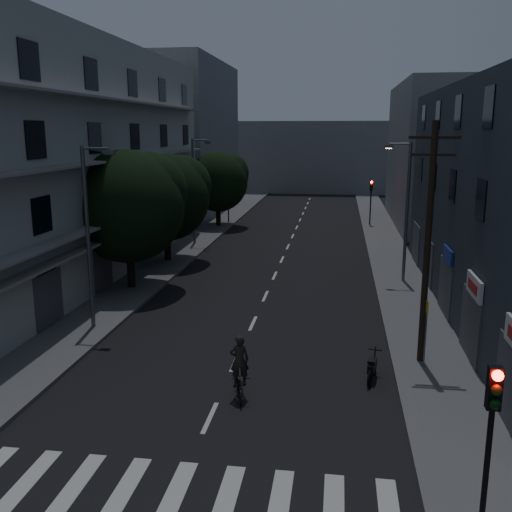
% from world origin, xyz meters
% --- Properties ---
extents(ground, '(160.00, 160.00, 0.00)m').
position_xyz_m(ground, '(0.00, 25.00, 0.00)').
color(ground, black).
rests_on(ground, ground).
extents(sidewalk_left, '(3.00, 90.00, 0.15)m').
position_xyz_m(sidewalk_left, '(-7.50, 25.00, 0.07)').
color(sidewalk_left, '#565659').
rests_on(sidewalk_left, ground).
extents(sidewalk_right, '(3.00, 90.00, 0.15)m').
position_xyz_m(sidewalk_right, '(7.50, 25.00, 0.07)').
color(sidewalk_right, '#565659').
rests_on(sidewalk_right, ground).
extents(crosswalk, '(10.90, 3.00, 0.01)m').
position_xyz_m(crosswalk, '(-0.00, -2.00, 0.00)').
color(crosswalk, beige).
rests_on(crosswalk, ground).
extents(lane_markings, '(0.15, 60.50, 0.01)m').
position_xyz_m(lane_markings, '(0.00, 31.25, 0.01)').
color(lane_markings, beige).
rests_on(lane_markings, ground).
extents(building_left, '(7.00, 36.00, 14.00)m').
position_xyz_m(building_left, '(-11.98, 18.00, 6.99)').
color(building_left, '#A7A8A3').
rests_on(building_left, ground).
extents(building_far_left, '(6.00, 20.00, 16.00)m').
position_xyz_m(building_far_left, '(-12.00, 48.00, 8.00)').
color(building_far_left, slate).
rests_on(building_far_left, ground).
extents(building_far_right, '(6.00, 20.00, 13.00)m').
position_xyz_m(building_far_right, '(12.00, 42.00, 6.50)').
color(building_far_right, slate).
rests_on(building_far_right, ground).
extents(building_far_end, '(24.00, 8.00, 10.00)m').
position_xyz_m(building_far_end, '(0.00, 70.00, 5.00)').
color(building_far_end, slate).
rests_on(building_far_end, ground).
extents(tree_near, '(6.21, 6.21, 7.66)m').
position_xyz_m(tree_near, '(-7.60, 15.86, 4.94)').
color(tree_near, black).
rests_on(tree_near, sidewalk_left).
extents(tree_mid, '(5.82, 5.82, 7.16)m').
position_xyz_m(tree_mid, '(-7.57, 22.73, 4.63)').
color(tree_mid, black).
rests_on(tree_mid, sidewalk_left).
extents(tree_far, '(5.50, 5.50, 6.80)m').
position_xyz_m(tree_far, '(-7.16, 37.29, 4.41)').
color(tree_far, black).
rests_on(tree_far, sidewalk_left).
extents(traffic_signal_near, '(0.28, 0.37, 4.10)m').
position_xyz_m(traffic_signal_near, '(6.97, -2.92, 3.10)').
color(traffic_signal_near, black).
rests_on(traffic_signal_near, sidewalk_right).
extents(traffic_signal_far_right, '(0.28, 0.37, 4.10)m').
position_xyz_m(traffic_signal_far_right, '(6.71, 39.61, 3.10)').
color(traffic_signal_far_right, black).
rests_on(traffic_signal_far_right, sidewalk_right).
extents(traffic_signal_far_left, '(0.28, 0.37, 4.10)m').
position_xyz_m(traffic_signal_far_left, '(-6.71, 39.50, 3.10)').
color(traffic_signal_far_left, black).
rests_on(traffic_signal_far_left, sidewalk_left).
extents(street_lamp_left_near, '(1.51, 0.25, 8.00)m').
position_xyz_m(street_lamp_left_near, '(-6.90, 9.20, 4.60)').
color(street_lamp_left_near, '#55565C').
rests_on(street_lamp_left_near, sidewalk_left).
extents(street_lamp_right, '(1.51, 0.25, 8.00)m').
position_xyz_m(street_lamp_right, '(7.56, 19.46, 4.60)').
color(street_lamp_right, '#55585D').
rests_on(street_lamp_right, sidewalk_right).
extents(street_lamp_left_far, '(1.51, 0.25, 8.00)m').
position_xyz_m(street_lamp_left_far, '(-7.24, 28.93, 4.60)').
color(street_lamp_left_far, '#55585C').
rests_on(street_lamp_left_far, sidewalk_left).
extents(utility_pole, '(1.80, 0.24, 9.00)m').
position_xyz_m(utility_pole, '(7.07, 7.28, 4.87)').
color(utility_pole, black).
rests_on(utility_pole, sidewalk_right).
extents(bus_stop_sign, '(0.06, 0.35, 2.52)m').
position_xyz_m(bus_stop_sign, '(7.13, 6.76, 1.89)').
color(bus_stop_sign, '#595B60').
rests_on(bus_stop_sign, sidewalk_right).
extents(motorcycle, '(0.58, 1.68, 1.09)m').
position_xyz_m(motorcycle, '(5.16, 5.56, 0.43)').
color(motorcycle, black).
rests_on(motorcycle, ground).
extents(cyclist, '(1.04, 1.85, 2.22)m').
position_xyz_m(cyclist, '(0.68, 3.51, 0.75)').
color(cyclist, black).
rests_on(cyclist, ground).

